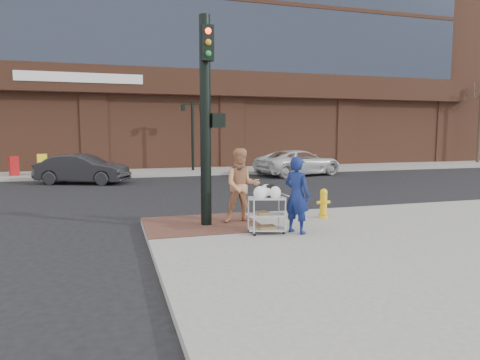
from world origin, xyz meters
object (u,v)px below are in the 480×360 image
object	(u,v)px
lamp_post	(193,129)
minivan_white	(299,163)
utility_cart	(267,212)
fire_hydrant	(324,203)
traffic_signal_pole	(207,115)
sedan_dark	(83,169)
woman_blue	(297,195)
pedestrian_tan	(242,186)

from	to	relation	value
lamp_post	minivan_white	distance (m)	6.63
lamp_post	utility_cart	xyz separation A→B (m)	(-1.39, -16.47, -1.97)
fire_hydrant	lamp_post	bearing A→B (deg)	92.58
traffic_signal_pole	sedan_dark	world-z (taller)	traffic_signal_pole
lamp_post	fire_hydrant	distance (m)	15.38
minivan_white	sedan_dark	bearing A→B (deg)	77.76
utility_cart	sedan_dark	bearing A→B (deg)	110.32
lamp_post	sedan_dark	distance (m)	7.47
utility_cart	woman_blue	bearing A→B (deg)	-12.86
woman_blue	utility_cart	size ratio (longest dim) A/B	1.58
lamp_post	traffic_signal_pole	bearing A→B (deg)	-99.24
utility_cart	fire_hydrant	bearing A→B (deg)	31.08
traffic_signal_pole	sedan_dark	size ratio (longest dim) A/B	1.18
minivan_white	fire_hydrant	bearing A→B (deg)	142.46
minivan_white	fire_hydrant	xyz separation A→B (m)	(-4.75, -11.94, -0.16)
woman_blue	fire_hydrant	xyz separation A→B (m)	(1.41, 1.40, -0.47)
fire_hydrant	minivan_white	bearing A→B (deg)	68.30
fire_hydrant	traffic_signal_pole	bearing A→B (deg)	-179.92
lamp_post	fire_hydrant	world-z (taller)	lamp_post
traffic_signal_pole	fire_hydrant	world-z (taller)	traffic_signal_pole
sedan_dark	fire_hydrant	bearing A→B (deg)	-127.03
traffic_signal_pole	fire_hydrant	xyz separation A→B (m)	(3.16, 0.00, -2.28)
lamp_post	woman_blue	world-z (taller)	lamp_post
woman_blue	minivan_white	xyz separation A→B (m)	(6.17, 13.34, -0.30)
lamp_post	pedestrian_tan	bearing A→B (deg)	-95.95
lamp_post	woman_blue	bearing A→B (deg)	-92.51
minivan_white	utility_cart	bearing A→B (deg)	136.80
pedestrian_tan	minivan_white	bearing A→B (deg)	67.88
fire_hydrant	sedan_dark	bearing A→B (deg)	120.82
traffic_signal_pole	pedestrian_tan	size ratio (longest dim) A/B	2.67
traffic_signal_pole	woman_blue	xyz separation A→B (m)	(1.75, -1.40, -1.81)
woman_blue	utility_cart	bearing A→B (deg)	44.43
lamp_post	utility_cart	world-z (taller)	lamp_post
pedestrian_tan	fire_hydrant	world-z (taller)	pedestrian_tan
sedan_dark	fire_hydrant	xyz separation A→B (m)	(6.69, -11.22, -0.15)
lamp_post	pedestrian_tan	size ratio (longest dim) A/B	2.13
pedestrian_tan	sedan_dark	xyz separation A→B (m)	(-4.42, 11.20, -0.39)
lamp_post	fire_hydrant	xyz separation A→B (m)	(0.68, -15.22, -2.07)
utility_cart	fire_hydrant	size ratio (longest dim) A/B	1.41
minivan_white	lamp_post	bearing A→B (deg)	43.03
lamp_post	minivan_white	xyz separation A→B (m)	(5.44, -3.28, -1.90)
woman_blue	fire_hydrant	size ratio (longest dim) A/B	2.22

